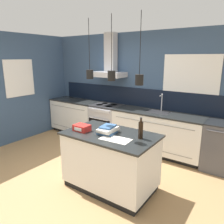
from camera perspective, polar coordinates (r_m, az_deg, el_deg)
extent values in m
plane|color=#A87F51|center=(4.08, -8.71, -16.05)|extent=(16.00, 16.00, 0.00)
cube|color=#354C6B|center=(5.23, 6.28, 5.91)|extent=(5.60, 0.06, 2.60)
cube|color=black|center=(5.23, 6.02, 3.96)|extent=(4.42, 0.02, 0.43)
cube|color=white|center=(4.69, 19.74, 8.15)|extent=(1.12, 0.01, 0.96)
cube|color=black|center=(4.69, 19.77, 8.16)|extent=(1.04, 0.01, 0.88)
cube|color=#B5B5BA|center=(5.30, -0.89, 9.79)|extent=(0.80, 0.46, 0.12)
cube|color=#B5B5BA|center=(5.36, -0.33, 15.30)|extent=(0.26, 0.20, 0.90)
cylinder|color=black|center=(3.45, -6.01, 17.12)|extent=(0.01, 0.01, 0.75)
cylinder|color=black|center=(3.46, -5.82, 9.77)|extent=(0.11, 0.11, 0.14)
sphere|color=#F9D18C|center=(3.46, -5.82, 9.77)|extent=(0.06, 0.06, 0.06)
cylinder|color=black|center=(3.09, -0.14, 17.62)|extent=(0.01, 0.01, 0.74)
cylinder|color=black|center=(3.09, -0.13, 9.46)|extent=(0.11, 0.11, 0.14)
sphere|color=#F9D18C|center=(3.09, -0.13, 9.46)|extent=(0.06, 0.06, 0.06)
cylinder|color=black|center=(2.90, 7.42, 17.38)|extent=(0.01, 0.01, 0.78)
cylinder|color=black|center=(2.91, 7.13, 8.34)|extent=(0.11, 0.11, 0.14)
sphere|color=#F9D18C|center=(2.91, 7.13, 8.34)|extent=(0.06, 0.06, 0.06)
cube|color=#354C6B|center=(5.92, -21.78, 5.94)|extent=(0.06, 3.80, 2.60)
cube|color=white|center=(5.78, -23.00, 8.15)|extent=(0.01, 0.76, 0.88)
cube|color=black|center=(5.78, -23.05, 8.15)|extent=(0.01, 0.68, 0.80)
cube|color=black|center=(6.26, -9.00, -4.64)|extent=(1.34, 0.56, 0.09)
cube|color=white|center=(6.11, -9.35, -0.80)|extent=(1.38, 0.62, 0.79)
cube|color=gray|center=(5.83, -11.60, 1.16)|extent=(1.22, 0.01, 0.01)
cube|color=gray|center=(5.98, -11.34, -3.98)|extent=(1.22, 0.01, 0.01)
cube|color=#232626|center=(6.02, -9.51, 2.97)|extent=(1.41, 0.64, 0.03)
cube|color=black|center=(5.00, 11.54, -9.70)|extent=(1.88, 0.56, 0.09)
cube|color=white|center=(4.82, 11.65, -5.02)|extent=(1.94, 0.62, 0.79)
cube|color=gray|center=(4.46, 10.20, -2.80)|extent=(1.71, 0.01, 0.01)
cube|color=gray|center=(4.65, 9.91, -9.31)|extent=(1.71, 0.01, 0.01)
cube|color=#232626|center=(4.70, 11.90, -0.30)|extent=(1.97, 0.64, 0.03)
cube|color=#262628|center=(4.74, 12.14, -0.04)|extent=(0.48, 0.34, 0.01)
cylinder|color=#B5B5BA|center=(4.82, 12.86, 2.40)|extent=(0.02, 0.02, 0.36)
sphere|color=#B5B5BA|center=(4.79, 12.98, 4.52)|extent=(0.03, 0.03, 0.03)
cylinder|color=#B5B5BA|center=(4.74, 12.69, 4.19)|extent=(0.02, 0.12, 0.02)
cube|color=#B5B5BA|center=(5.46, -1.33, -2.96)|extent=(0.72, 0.62, 0.87)
cube|color=black|center=(5.23, -3.40, -4.17)|extent=(0.62, 0.02, 0.44)
cylinder|color=#B5B5BA|center=(5.15, -3.59, -1.80)|extent=(0.54, 0.02, 0.02)
cube|color=#B5B5BA|center=(5.11, -3.49, 0.29)|extent=(0.62, 0.02, 0.07)
cube|color=#2D2D30|center=(5.35, -1.36, 1.70)|extent=(0.72, 0.60, 0.04)
cylinder|color=black|center=(5.51, -1.91, 2.27)|extent=(0.17, 0.17, 0.00)
cylinder|color=black|center=(5.35, 0.57, 1.90)|extent=(0.17, 0.17, 0.00)
cylinder|color=black|center=(5.35, -3.30, 1.87)|extent=(0.17, 0.17, 0.00)
cylinder|color=black|center=(5.18, -0.79, 1.48)|extent=(0.17, 0.17, 0.00)
cube|color=#4C4C51|center=(4.52, 26.73, -8.13)|extent=(0.60, 0.62, 0.89)
cylinder|color=#4C4C51|center=(4.09, 26.58, -4.80)|extent=(0.45, 0.02, 0.02)
cube|color=black|center=(3.72, -0.37, -18.31)|extent=(1.31, 0.78, 0.09)
cube|color=white|center=(3.51, -0.38, -12.24)|extent=(1.37, 0.81, 0.79)
cube|color=#232626|center=(3.34, -0.40, -5.93)|extent=(1.42, 0.86, 0.03)
cylinder|color=black|center=(3.14, 7.50, -4.76)|extent=(0.07, 0.07, 0.25)
cylinder|color=black|center=(3.09, 7.59, -2.12)|extent=(0.03, 0.03, 0.06)
cylinder|color=#262628|center=(3.09, 7.61, -1.55)|extent=(0.03, 0.03, 0.01)
cube|color=#335684|center=(3.34, -1.24, -5.34)|extent=(0.28, 0.27, 0.04)
cube|color=beige|center=(3.34, -0.92, -4.78)|extent=(0.23, 0.34, 0.02)
cube|color=silver|center=(3.32, -1.10, -4.42)|extent=(0.21, 0.33, 0.03)
cube|color=#335684|center=(3.34, -1.12, -3.81)|extent=(0.22, 0.28, 0.02)
cube|color=red|center=(3.49, -7.87, -4.10)|extent=(0.25, 0.18, 0.10)
cube|color=white|center=(3.42, -8.92, -4.49)|extent=(0.15, 0.01, 0.05)
cube|color=silver|center=(3.12, 0.93, -7.12)|extent=(0.45, 0.27, 0.01)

